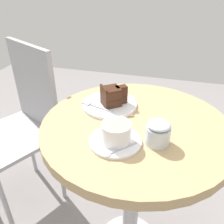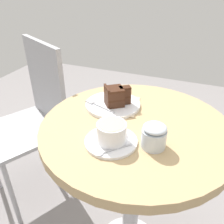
{
  "view_description": "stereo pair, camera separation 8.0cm",
  "coord_description": "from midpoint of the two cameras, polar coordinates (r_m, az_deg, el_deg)",
  "views": [
    {
      "loc": [
        -0.68,
        -0.1,
        1.18
      ],
      "look_at": [
        -0.02,
        0.08,
        0.77
      ],
      "focal_mm": 38.0,
      "sensor_mm": 36.0,
      "label": 1
    },
    {
      "loc": [
        -0.66,
        -0.17,
        1.18
      ],
      "look_at": [
        -0.02,
        0.08,
        0.77
      ],
      "focal_mm": 38.0,
      "sensor_mm": 36.0,
      "label": 2
    }
  ],
  "objects": [
    {
      "name": "teaspoon",
      "position": [
        0.68,
        -2.26,
        -9.38
      ],
      "size": [
        0.08,
        0.08,
        0.0
      ],
      "rotation": [
        0.0,
        0.0,
        2.38
      ],
      "color": "#B7B7BC",
      "rests_on": "saucer"
    },
    {
      "name": "saucer",
      "position": [
        0.73,
        -2.37,
        -7.14
      ],
      "size": [
        0.16,
        0.16,
        0.01
      ],
      "color": "white",
      "rests_on": "cafe_table"
    },
    {
      "name": "coffee_cup",
      "position": [
        0.7,
        -2.19,
        -4.86
      ],
      "size": [
        0.12,
        0.09,
        0.06
      ],
      "color": "white",
      "rests_on": "saucer"
    },
    {
      "name": "cafe_chair",
      "position": [
        1.32,
        -22.23,
        -1.29
      ],
      "size": [
        0.51,
        0.51,
        0.9
      ],
      "rotation": [
        0.0,
        0.0,
        4.23
      ],
      "color": "#9E9EA3",
      "rests_on": "ground"
    },
    {
      "name": "cafe_table",
      "position": [
        0.9,
        2.81,
        -9.69
      ],
      "size": [
        0.66,
        0.66,
        0.73
      ],
      "color": "tan",
      "rests_on": "ground"
    },
    {
      "name": "sugar_pot",
      "position": [
        0.71,
        7.89,
        -5.07
      ],
      "size": [
        0.07,
        0.07,
        0.08
      ],
      "color": "silver",
      "rests_on": "cafe_table"
    },
    {
      "name": "cake_plate",
      "position": [
        0.92,
        -3.14,
        1.77
      ],
      "size": [
        0.21,
        0.21,
        0.01
      ],
      "color": "white",
      "rests_on": "cafe_table"
    },
    {
      "name": "fork",
      "position": [
        0.9,
        -6.95,
        1.49
      ],
      "size": [
        0.06,
        0.14,
        0.0
      ],
      "rotation": [
        0.0,
        0.0,
        1.23
      ],
      "color": "#B7B7BC",
      "rests_on": "cake_plate"
    },
    {
      "name": "napkin",
      "position": [
        0.92,
        -2.29,
        1.66
      ],
      "size": [
        0.2,
        0.18,
        0.0
      ],
      "rotation": [
        0.0,
        0.0,
        3.27
      ],
      "color": "beige",
      "rests_on": "cafe_table"
    },
    {
      "name": "cake_slice",
      "position": [
        0.89,
        -2.46,
        3.79
      ],
      "size": [
        0.09,
        0.1,
        0.08
      ],
      "rotation": [
        0.0,
        0.0,
        5.36
      ],
      "color": "#422619",
      "rests_on": "cake_plate"
    }
  ]
}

